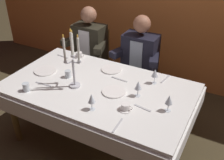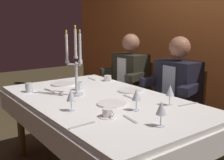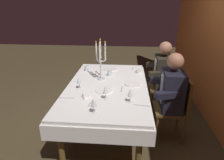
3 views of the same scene
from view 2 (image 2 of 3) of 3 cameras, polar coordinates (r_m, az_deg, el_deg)
The scene contains 22 objects.
back_wall at distance 3.48m, azimuth 21.27°, elevation 10.66°, with size 6.00×0.12×2.70m, color orange.
dining_table at distance 2.39m, azimuth -2.33°, elevation -6.58°, with size 1.94×1.14×0.74m.
candelabra at distance 2.41m, azimuth -7.42°, elevation 3.18°, with size 0.15×0.17×0.61m.
dinner_plate_0 at distance 2.91m, azimuth -10.06°, elevation -0.80°, with size 0.25×0.25×0.01m, color white.
dinner_plate_1 at distance 2.18m, azimuth -0.03°, elevation -4.88°, with size 0.23×0.23×0.01m, color white.
dinner_plate_2 at distance 2.59m, azimuth 3.74°, elevation -2.20°, with size 0.23×0.23×0.01m, color white.
wine_glass_0 at distance 2.01m, azimuth 5.06°, elevation -3.19°, with size 0.07×0.07×0.16m.
wine_glass_1 at distance 2.02m, azimuth -8.44°, elevation -3.24°, with size 0.07×0.07×0.16m.
wine_glass_2 at distance 1.73m, azimuth 10.11°, elevation -5.87°, with size 0.07×0.07×0.16m.
wine_glass_3 at distance 2.18m, azimuth 11.88°, elevation -2.20°, with size 0.07×0.07×0.16m.
water_tumbler_0 at distance 2.65m, azimuth -6.87°, elevation -1.22°, with size 0.06×0.06×0.08m, color silver.
water_tumbler_1 at distance 2.67m, azimuth -16.74°, elevation -1.51°, with size 0.07×0.07×0.09m, color silver.
coffee_cup_0 at distance 1.90m, azimuth -0.85°, elevation -6.88°, with size 0.13×0.12×0.06m.
coffee_cup_1 at distance 3.04m, azimuth -0.89°, elevation 0.30°, with size 0.13×0.12×0.06m.
knife_0 at distance 1.76m, azimuth -6.16°, elevation -9.27°, with size 0.19×0.02×0.01m, color #B7B7BC.
knife_1 at distance 2.37m, azimuth 3.75°, elevation -3.62°, with size 0.19×0.02×0.01m, color #B7B7BC.
knife_2 at distance 2.26m, azimuth 15.48°, elevation -4.88°, with size 0.19×0.02×0.01m, color #B7B7BC.
fork_3 at distance 1.86m, azimuth 3.74°, elevation -8.04°, with size 0.17×0.02×0.01m, color #B7B7BC.
fork_4 at distance 3.14m, azimuth -4.19°, elevation 0.21°, with size 0.17×0.02×0.01m, color #B7B7BC.
knife_5 at distance 2.68m, azimuth -12.78°, elevation -2.12°, with size 0.19×0.02×0.01m, color #B7B7BC.
seated_diner_0 at distance 3.38m, azimuth 3.86°, elevation 0.94°, with size 0.63×0.48×1.24m.
seated_diner_1 at distance 2.87m, azimuth 13.46°, elevation -1.35°, with size 0.63×0.48×1.24m.
Camera 2 is at (1.88, -1.27, 1.38)m, focal length 44.35 mm.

